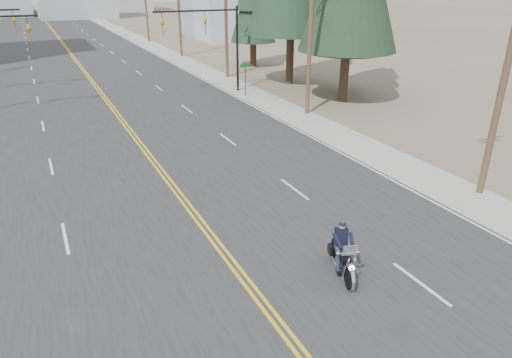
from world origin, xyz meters
name	(u,v)px	position (x,y,z in m)	size (l,w,h in m)	color
road	(65,46)	(0.00, 70.00, 0.01)	(20.00, 200.00, 0.01)	#303033
sidewalk_right	(143,42)	(11.50, 70.00, 0.01)	(3.00, 200.00, 0.01)	#A5A5A0
traffic_mast_right	(214,33)	(8.98, 32.00, 4.94)	(7.10, 0.26, 7.00)	black
street_sign	(245,74)	(10.80, 30.00, 1.80)	(0.90, 0.06, 2.62)	black
utility_pole_a	(507,66)	(12.50, 8.00, 5.73)	(2.20, 0.30, 11.00)	brown
utility_pole_b	(311,28)	(12.50, 23.00, 5.98)	(2.20, 0.30, 11.50)	brown
utility_pole_c	(226,17)	(12.50, 38.00, 5.73)	(2.20, 0.30, 11.00)	brown
utility_pole_d	(179,6)	(12.50, 53.00, 5.98)	(2.20, 0.30, 11.50)	brown
utility_pole_e	(146,3)	(12.50, 70.00, 5.73)	(2.20, 0.30, 11.00)	brown
motorcyclist	(343,251)	(3.06, 5.61, 0.88)	(0.97, 2.26, 1.76)	black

